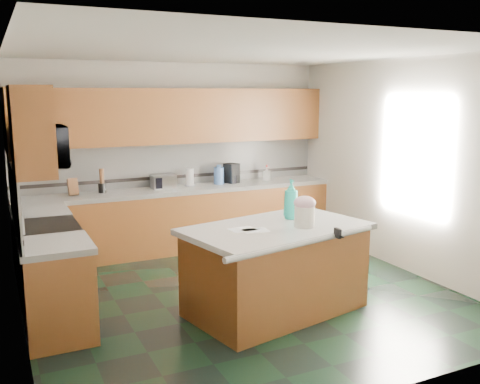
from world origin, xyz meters
TOP-DOWN VIEW (x-y plane):
  - floor at (0.00, 0.00)m, footprint 4.60×4.60m
  - ceiling at (0.00, 0.00)m, footprint 4.60×4.60m
  - wall_back at (0.00, 2.32)m, footprint 4.60×0.04m
  - wall_front at (0.00, -2.32)m, footprint 4.60×0.04m
  - wall_left at (-2.32, 0.00)m, footprint 0.04×4.60m
  - wall_right at (2.32, 0.00)m, footprint 0.04×4.60m
  - back_base_cab at (0.00, 2.00)m, footprint 4.60×0.60m
  - back_countertop at (0.00, 2.00)m, footprint 4.60×0.64m
  - back_upper_cab at (0.00, 2.13)m, footprint 4.60×0.33m
  - back_backsplash at (0.00, 2.29)m, footprint 4.60×0.02m
  - back_accent_band at (0.00, 2.28)m, footprint 4.60×0.01m
  - left_base_cab_rear at (-2.00, 1.29)m, footprint 0.60×0.82m
  - left_counter_rear at (-2.00, 1.29)m, footprint 0.64×0.82m
  - left_base_cab_front at (-2.00, -0.24)m, footprint 0.60×0.72m
  - left_counter_front at (-2.00, -0.24)m, footprint 0.64×0.72m
  - left_backsplash at (-2.29, 0.55)m, footprint 0.02×2.30m
  - left_accent_band at (-2.28, 0.55)m, footprint 0.01×2.30m
  - left_upper_cab_rear at (-2.13, 1.42)m, footprint 0.33×1.09m
  - left_upper_cab_front at (-2.13, -0.24)m, footprint 0.33×0.72m
  - range_body at (-2.00, 0.50)m, footprint 0.60×0.76m
  - range_oven_door at (-1.71, 0.50)m, footprint 0.02×0.68m
  - range_cooktop at (-2.00, 0.50)m, footprint 0.62×0.78m
  - range_handle at (-1.68, 0.50)m, footprint 0.02×0.66m
  - range_backguard at (-2.26, 0.50)m, footprint 0.06×0.76m
  - microwave at (-2.00, 0.50)m, footprint 0.50×0.73m
  - island_base at (0.13, -0.57)m, footprint 1.92×1.34m
  - island_top at (0.13, -0.57)m, footprint 2.04×1.46m
  - island_bullnose at (0.13, -1.12)m, footprint 1.83×0.44m
  - treat_jar at (0.37, -0.72)m, footprint 0.24×0.24m
  - treat_jar_lid at (0.37, -0.72)m, footprint 0.23×0.23m
  - treat_jar_knob at (0.37, -0.72)m, footprint 0.07×0.03m
  - treat_jar_knob_end_l at (0.34, -0.72)m, footprint 0.04×0.04m
  - treat_jar_knob_end_r at (0.41, -0.72)m, footprint 0.04×0.04m
  - soap_bottle_island at (0.44, -0.34)m, footprint 0.20×0.20m
  - paper_sheet_a at (-0.15, -0.65)m, footprint 0.28×0.22m
  - paper_sheet_b at (-0.24, -0.55)m, footprint 0.28×0.22m
  - clamp_body at (0.51, -1.10)m, footprint 0.04×0.11m
  - clamp_handle at (0.51, -1.16)m, footprint 0.02×0.07m
  - knife_block at (-1.51, 2.05)m, footprint 0.13×0.17m
  - utensil_crock at (-1.12, 2.08)m, footprint 0.11×0.11m
  - utensil_bundle at (-1.12, 2.08)m, footprint 0.06×0.06m
  - toaster_oven at (-0.26, 2.05)m, footprint 0.34×0.24m
  - toaster_oven_door at (-0.26, 1.94)m, footprint 0.30×0.01m
  - paper_towel at (0.16, 2.10)m, footprint 0.11×0.11m
  - paper_towel_base at (0.16, 2.10)m, footprint 0.17×0.17m
  - water_jug at (0.61, 2.06)m, footprint 0.15×0.15m
  - water_jug_neck at (0.61, 2.06)m, footprint 0.07×0.07m
  - coffee_maker at (0.82, 2.08)m, footprint 0.23×0.24m
  - coffee_carafe at (0.82, 2.04)m, footprint 0.12×0.12m
  - soap_bottle_back at (1.41, 2.05)m, footprint 0.14×0.14m
  - soap_back_cap at (1.41, 2.05)m, footprint 0.02×0.02m
  - window_light_proxy at (2.29, -0.20)m, footprint 0.02×1.40m

SIDE VIEW (x-z plane):
  - floor at x=0.00m, z-range 0.00..0.00m
  - range_oven_door at x=-1.71m, z-range 0.12..0.68m
  - back_base_cab at x=0.00m, z-range 0.00..0.86m
  - left_base_cab_rear at x=-2.00m, z-range 0.00..0.86m
  - left_base_cab_front at x=-2.00m, z-range 0.00..0.86m
  - island_base at x=0.13m, z-range 0.00..0.86m
  - range_body at x=-2.00m, z-range 0.00..0.88m
  - range_handle at x=-1.68m, z-range 0.77..0.79m
  - back_countertop at x=0.00m, z-range 0.86..0.92m
  - left_counter_rear at x=-2.00m, z-range 0.86..0.92m
  - left_counter_front at x=-2.00m, z-range 0.86..0.92m
  - island_top at x=0.13m, z-range 0.86..0.92m
  - island_bullnose at x=0.13m, z-range 0.86..0.92m
  - range_cooktop at x=-2.00m, z-range 0.88..0.92m
  - clamp_handle at x=0.51m, z-range 0.90..0.92m
  - paper_sheet_a at x=-0.15m, z-range 0.92..0.92m
  - paper_sheet_b at x=-0.24m, z-range 0.92..0.92m
  - paper_towel_base at x=0.16m, z-range 0.92..0.93m
  - clamp_body at x=0.51m, z-range 0.88..0.98m
  - coffee_carafe at x=0.82m, z-range 0.92..1.04m
  - utensil_crock at x=-1.12m, z-range 0.92..1.05m
  - toaster_oven at x=-0.26m, z-range 0.92..1.11m
  - toaster_oven_door at x=-0.26m, z-range 0.94..1.09m
  - range_backguard at x=-2.26m, z-range 0.93..1.11m
  - soap_bottle_back at x=1.41m, z-range 0.92..1.13m
  - treat_jar at x=0.37m, z-range 0.92..1.14m
  - knife_block at x=-1.51m, z-range 0.91..1.16m
  - back_accent_band at x=0.00m, z-range 1.02..1.06m
  - left_accent_band at x=-2.28m, z-range 1.02..1.06m
  - water_jug at x=0.61m, z-range 0.92..1.17m
  - paper_towel at x=0.16m, z-range 0.92..1.18m
  - coffee_maker at x=0.82m, z-range 0.92..1.22m
  - soap_bottle_island at x=0.44m, z-range 0.92..1.35m
  - soap_back_cap at x=1.41m, z-range 1.13..1.16m
  - utensil_bundle at x=-1.12m, z-range 1.05..1.25m
  - treat_jar_lid at x=0.37m, z-range 1.10..1.24m
  - water_jug_neck at x=0.61m, z-range 1.17..1.21m
  - treat_jar_knob at x=0.37m, z-range 1.21..1.23m
  - treat_jar_knob_end_l at x=0.34m, z-range 1.20..1.24m
  - treat_jar_knob_end_r at x=0.41m, z-range 1.20..1.24m
  - back_backsplash at x=0.00m, z-range 0.92..1.55m
  - left_backsplash at x=-2.29m, z-range 0.92..1.55m
  - wall_back at x=0.00m, z-range 0.00..2.70m
  - wall_front at x=0.00m, z-range 0.00..2.70m
  - wall_left at x=-2.32m, z-range 0.00..2.70m
  - wall_right at x=2.32m, z-range 0.00..2.70m
  - window_light_proxy at x=2.29m, z-range 0.95..2.05m
  - microwave at x=-2.00m, z-range 1.53..1.94m
  - back_upper_cab at x=0.00m, z-range 1.55..2.33m
  - left_upper_cab_rear at x=-2.13m, z-range 1.55..2.33m
  - left_upper_cab_front at x=-2.13m, z-range 1.55..2.33m
  - ceiling at x=0.00m, z-range 2.70..2.70m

